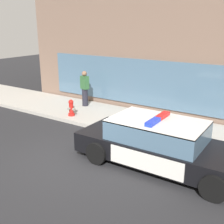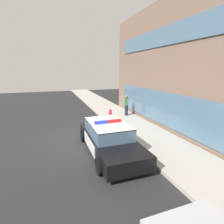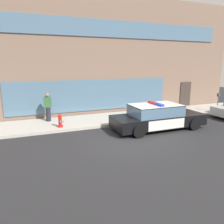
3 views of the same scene
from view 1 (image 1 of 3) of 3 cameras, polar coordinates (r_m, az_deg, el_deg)
ground at (r=8.88m, az=-7.94°, el=-9.74°), size 48.00×48.00×0.00m
sidewalk at (r=11.85m, az=4.68°, el=-2.08°), size 48.00×2.94×0.15m
police_cruiser at (r=8.38m, az=9.92°, el=-6.40°), size 5.16×2.11×1.49m
fire_hydrant at (r=12.44m, az=-8.22°, el=0.82°), size 0.34×0.39×0.73m
pedestrian_on_sidewalk at (r=13.76m, az=-5.52°, el=4.75°), size 0.46×0.36×1.71m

